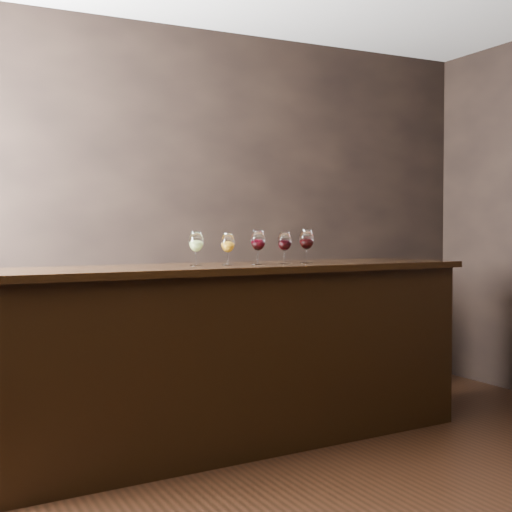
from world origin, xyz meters
name	(u,v)px	position (x,y,z in m)	size (l,w,h in m)	color
ground	(355,503)	(0.00, 0.00, 0.00)	(5.00, 5.00, 0.00)	black
room_shell	(301,117)	(-0.23, 0.11, 1.81)	(5.02, 4.52, 2.81)	black
bar_counter	(235,359)	(-0.12, 1.08, 0.52)	(2.98, 0.65, 1.04)	black
bar_top	(235,268)	(-0.12, 1.08, 1.06)	(3.08, 0.71, 0.04)	black
back_bar_shelf	(177,340)	(-0.14, 2.03, 0.50)	(2.80, 0.40, 1.01)	black
glass_white	(196,242)	(-0.36, 1.11, 1.22)	(0.08, 0.08, 0.20)	white
glass_amber	(228,244)	(-0.18, 1.05, 1.21)	(0.08, 0.08, 0.19)	white
glass_red_a	(258,241)	(0.02, 1.05, 1.22)	(0.09, 0.09, 0.21)	white
glass_red_b	(285,242)	(0.22, 1.08, 1.22)	(0.08, 0.08, 0.20)	white
glass_red_c	(307,240)	(0.39, 1.11, 1.22)	(0.09, 0.09, 0.21)	white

